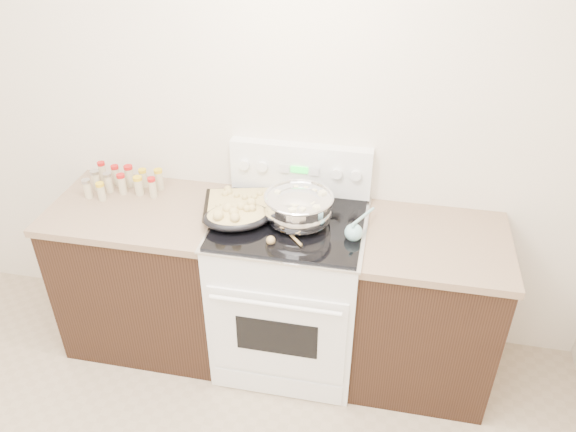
# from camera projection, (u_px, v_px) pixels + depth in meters

# --- Properties ---
(room_shell) EXTENTS (4.10, 3.60, 2.75)m
(room_shell) POSITION_uv_depth(u_px,v_px,m) (27.00, 262.00, 1.32)
(room_shell) COLOR silver
(room_shell) RESTS_ON ground
(counter_left) EXTENTS (0.93, 0.67, 0.92)m
(counter_left) POSITION_uv_depth(u_px,v_px,m) (150.00, 273.00, 3.25)
(counter_left) COLOR black
(counter_left) RESTS_ON ground
(counter_right) EXTENTS (0.73, 0.67, 0.92)m
(counter_right) POSITION_uv_depth(u_px,v_px,m) (424.00, 309.00, 2.99)
(counter_right) COLOR black
(counter_right) RESTS_ON ground
(kitchen_range) EXTENTS (0.78, 0.73, 1.22)m
(kitchen_range) POSITION_uv_depth(u_px,v_px,m) (290.00, 288.00, 3.09)
(kitchen_range) COLOR white
(kitchen_range) RESTS_ON ground
(mixing_bowl) EXTENTS (0.39, 0.39, 0.20)m
(mixing_bowl) POSITION_uv_depth(u_px,v_px,m) (299.00, 209.00, 2.78)
(mixing_bowl) COLOR silver
(mixing_bowl) RESTS_ON kitchen_range
(roasting_pan) EXTENTS (0.40, 0.35, 0.11)m
(roasting_pan) POSITION_uv_depth(u_px,v_px,m) (237.00, 216.00, 2.78)
(roasting_pan) COLOR black
(roasting_pan) RESTS_ON kitchen_range
(baking_sheet) EXTENTS (0.50, 0.41, 0.06)m
(baking_sheet) POSITION_uv_depth(u_px,v_px,m) (246.00, 203.00, 2.95)
(baking_sheet) COLOR black
(baking_sheet) RESTS_ON kitchen_range
(wooden_spoon) EXTENTS (0.18, 0.20, 0.04)m
(wooden_spoon) POSITION_uv_depth(u_px,v_px,m) (277.00, 238.00, 2.69)
(wooden_spoon) COLOR #A9854D
(wooden_spoon) RESTS_ON kitchen_range
(blue_ladle) EXTENTS (0.13, 0.28, 0.11)m
(blue_ladle) POSITION_uv_depth(u_px,v_px,m) (355.00, 231.00, 2.70)
(blue_ladle) COLOR #85BFC7
(blue_ladle) RESTS_ON kitchen_range
(spice_jars) EXTENTS (0.39, 0.22, 0.13)m
(spice_jars) POSITION_uv_depth(u_px,v_px,m) (122.00, 181.00, 3.10)
(spice_jars) COLOR #BFB28C
(spice_jars) RESTS_ON counter_left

